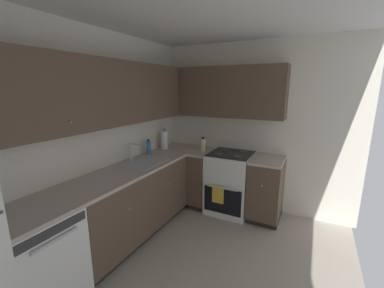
{
  "coord_description": "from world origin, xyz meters",
  "views": [
    {
      "loc": [
        -1.73,
        -0.84,
        1.84
      ],
      "look_at": [
        0.98,
        0.56,
        1.14
      ],
      "focal_mm": 22.8,
      "sensor_mm": 36.0,
      "label": 1
    }
  ],
  "objects": [
    {
      "name": "upper_cabinets_back",
      "position": [
        0.24,
        1.25,
        1.78
      ],
      "size": [
        2.64,
        0.34,
        0.72
      ],
      "color": "brown"
    },
    {
      "name": "oil_bottle",
      "position": [
        1.58,
        0.68,
        0.99
      ],
      "size": [
        0.08,
        0.08,
        0.21
      ],
      "color": "beige",
      "rests_on": "countertop_right"
    },
    {
      "name": "wall_back",
      "position": [
        0.0,
        1.43,
        1.25
      ],
      "size": [
        3.87,
        0.05,
        2.5
      ],
      "primitive_type": "cube",
      "color": "silver",
      "rests_on": "ground_plane"
    },
    {
      "name": "wall_right",
      "position": [
        1.91,
        0.0,
        1.25
      ],
      "size": [
        0.05,
        2.92,
        2.5
      ],
      "primitive_type": "cube",
      "color": "silver",
      "rests_on": "ground_plane"
    },
    {
      "name": "paper_towel_roll",
      "position": [
        1.41,
        1.27,
        1.04
      ],
      "size": [
        0.11,
        0.11,
        0.35
      ],
      "color": "white",
      "rests_on": "countertop_back"
    },
    {
      "name": "upper_cabinets_right",
      "position": [
        1.72,
        0.47,
        1.78
      ],
      "size": [
        0.32,
        1.87,
        0.72
      ],
      "color": "brown"
    },
    {
      "name": "lower_cabinets_back",
      "position": [
        0.41,
        1.11,
        0.44
      ],
      "size": [
        1.75,
        0.62,
        0.86
      ],
      "color": "brown",
      "rests_on": "ground_plane"
    },
    {
      "name": "oven_range",
      "position": [
        1.6,
        0.23,
        0.46
      ],
      "size": [
        0.68,
        0.62,
        1.05
      ],
      "color": "white",
      "rests_on": "ground_plane"
    },
    {
      "name": "countertop_back",
      "position": [
        0.4,
        1.11,
        0.88
      ],
      "size": [
        2.96,
        0.6,
        0.03
      ],
      "primitive_type": "cube",
      "color": "#B7A89E",
      "rests_on": "lower_cabinets_back"
    },
    {
      "name": "faucet",
      "position": [
        0.67,
        1.29,
        1.04
      ],
      "size": [
        0.07,
        0.16,
        0.24
      ],
      "color": "silver",
      "rests_on": "countertop_back"
    },
    {
      "name": "soap_bottle",
      "position": [
        1.03,
        1.29,
        1.0
      ],
      "size": [
        0.06,
        0.06,
        0.23
      ],
      "color": "#3F72BF",
      "rests_on": "countertop_back"
    },
    {
      "name": "lower_cabinets_right",
      "position": [
        1.59,
        0.07,
        0.44
      ],
      "size": [
        0.62,
        1.32,
        0.86
      ],
      "color": "brown",
      "rests_on": "ground_plane"
    },
    {
      "name": "sink",
      "position": [
        0.67,
        1.08,
        0.86
      ],
      "size": [
        0.57,
        0.4,
        0.1
      ],
      "color": "#B7B7BC",
      "rests_on": "countertop_back"
    },
    {
      "name": "countertop_right",
      "position": [
        1.58,
        0.07,
        0.88
      ],
      "size": [
        0.6,
        1.32,
        0.03
      ],
      "color": "#B7A89E",
      "rests_on": "lower_cabinets_right"
    },
    {
      "name": "dishwasher",
      "position": [
        -0.78,
        1.11,
        0.43
      ],
      "size": [
        0.6,
        0.63,
        0.86
      ],
      "color": "white",
      "rests_on": "ground_plane"
    }
  ]
}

